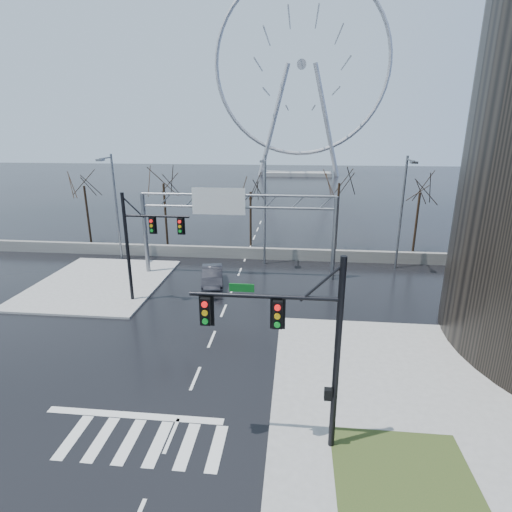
# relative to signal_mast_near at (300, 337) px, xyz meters

# --- Properties ---
(ground) EXTENTS (260.00, 260.00, 0.00)m
(ground) POSITION_rel_signal_mast_near_xyz_m (-5.14, 4.04, -4.87)
(ground) COLOR black
(ground) RESTS_ON ground
(sidewalk_right_ext) EXTENTS (12.00, 10.00, 0.15)m
(sidewalk_right_ext) POSITION_rel_signal_mast_near_xyz_m (4.86, 6.04, -4.80)
(sidewalk_right_ext) COLOR gray
(sidewalk_right_ext) RESTS_ON ground
(sidewalk_far) EXTENTS (10.00, 12.00, 0.15)m
(sidewalk_far) POSITION_rel_signal_mast_near_xyz_m (-16.14, 16.04, -4.80)
(sidewalk_far) COLOR gray
(sidewalk_far) RESTS_ON ground
(grass_strip) EXTENTS (5.00, 4.00, 0.02)m
(grass_strip) POSITION_rel_signal_mast_near_xyz_m (3.86, -0.96, -4.72)
(grass_strip) COLOR #2D431C
(grass_strip) RESTS_ON sidewalk_near
(barrier_wall) EXTENTS (52.00, 0.50, 1.10)m
(barrier_wall) POSITION_rel_signal_mast_near_xyz_m (-5.14, 24.04, -4.32)
(barrier_wall) COLOR slate
(barrier_wall) RESTS_ON ground
(signal_mast_near) EXTENTS (5.52, 0.41, 8.00)m
(signal_mast_near) POSITION_rel_signal_mast_near_xyz_m (0.00, 0.00, 0.00)
(signal_mast_near) COLOR black
(signal_mast_near) RESTS_ON ground
(signal_mast_far) EXTENTS (4.72, 0.41, 8.00)m
(signal_mast_far) POSITION_rel_signal_mast_near_xyz_m (-11.01, 13.00, -0.04)
(signal_mast_far) COLOR black
(signal_mast_far) RESTS_ON ground
(sign_gantry) EXTENTS (16.36, 0.40, 7.60)m
(sign_gantry) POSITION_rel_signal_mast_near_xyz_m (-5.52, 19.00, 0.31)
(sign_gantry) COLOR slate
(sign_gantry) RESTS_ON ground
(streetlight_left) EXTENTS (0.50, 2.55, 10.00)m
(streetlight_left) POSITION_rel_signal_mast_near_xyz_m (-17.14, 22.20, 1.01)
(streetlight_left) COLOR slate
(streetlight_left) RESTS_ON ground
(streetlight_mid) EXTENTS (0.50, 2.55, 10.00)m
(streetlight_mid) POSITION_rel_signal_mast_near_xyz_m (-3.14, 22.20, 1.01)
(streetlight_mid) COLOR slate
(streetlight_mid) RESTS_ON ground
(streetlight_right) EXTENTS (0.50, 2.55, 10.00)m
(streetlight_right) POSITION_rel_signal_mast_near_xyz_m (8.86, 22.20, 1.01)
(streetlight_right) COLOR slate
(streetlight_right) RESTS_ON ground
(tree_far_left) EXTENTS (3.50, 3.50, 7.00)m
(tree_far_left) POSITION_rel_signal_mast_near_xyz_m (-23.14, 28.04, 0.70)
(tree_far_left) COLOR black
(tree_far_left) RESTS_ON ground
(tree_left) EXTENTS (3.75, 3.75, 7.50)m
(tree_left) POSITION_rel_signal_mast_near_xyz_m (-14.14, 27.54, 1.10)
(tree_left) COLOR black
(tree_left) RESTS_ON ground
(tree_center) EXTENTS (3.25, 3.25, 6.50)m
(tree_center) POSITION_rel_signal_mast_near_xyz_m (-5.14, 28.54, 0.30)
(tree_center) COLOR black
(tree_center) RESTS_ON ground
(tree_right) EXTENTS (3.90, 3.90, 7.80)m
(tree_right) POSITION_rel_signal_mast_near_xyz_m (3.86, 27.54, 1.34)
(tree_right) COLOR black
(tree_right) RESTS_ON ground
(tree_far_right) EXTENTS (3.40, 3.40, 6.80)m
(tree_far_right) POSITION_rel_signal_mast_near_xyz_m (11.86, 28.04, 0.54)
(tree_far_right) COLOR black
(tree_far_right) RESTS_ON ground
(ferris_wheel) EXTENTS (45.00, 6.00, 50.91)m
(ferris_wheel) POSITION_rel_signal_mast_near_xyz_m (-0.14, 99.04, 21.26)
(ferris_wheel) COLOR gray
(ferris_wheel) RESTS_ON ground
(car) EXTENTS (2.51, 4.93, 1.55)m
(car) POSITION_rel_signal_mast_near_xyz_m (-6.88, 16.63, -4.10)
(car) COLOR black
(car) RESTS_ON ground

